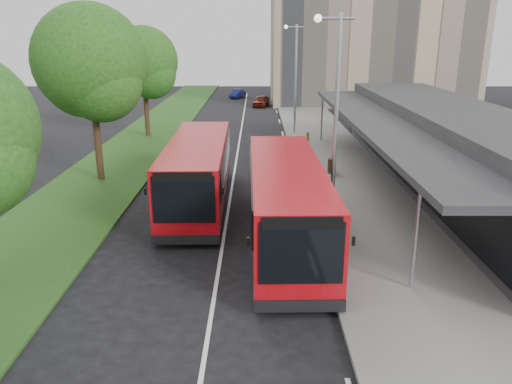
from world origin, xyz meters
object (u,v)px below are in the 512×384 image
at_px(lamp_post_far, 295,72).
at_px(car_far, 238,94).
at_px(bus_second, 198,172).
at_px(tree_far, 144,66).
at_px(lamp_post_near, 334,111).
at_px(bus_main, 286,204).
at_px(litter_bin, 332,166).
at_px(car_near, 261,101).
at_px(bollard, 308,139).
at_px(tree_mid, 91,68).

xyz_separation_m(lamp_post_far, car_far, (-5.20, 23.35, -4.20)).
bearing_deg(bus_second, tree_far, 108.48).
distance_m(lamp_post_near, bus_main, 3.87).
relative_size(tree_far, litter_bin, 10.29).
xyz_separation_m(lamp_post_near, litter_bin, (1.25, 8.01, -4.17)).
bearing_deg(bus_main, car_near, 89.81).
relative_size(car_near, car_far, 1.11).
xyz_separation_m(bus_second, litter_bin, (6.75, 4.83, -0.96)).
distance_m(litter_bin, car_near, 27.98).
bearing_deg(litter_bin, lamp_post_near, -98.90).
distance_m(tree_far, bollard, 13.30).
distance_m(lamp_post_near, litter_bin, 9.12).
relative_size(bus_main, litter_bin, 13.51).
distance_m(litter_bin, bollard, 6.77).
distance_m(tree_mid, tree_far, 12.01).
bearing_deg(lamp_post_near, bus_second, 149.96).
height_order(bus_main, car_far, bus_main).
bearing_deg(car_near, lamp_post_far, -69.47).
height_order(bus_main, bus_second, bus_main).
distance_m(lamp_post_near, car_near, 36.07).
height_order(tree_mid, lamp_post_near, tree_mid).
height_order(bus_second, bollard, bus_second).
bearing_deg(bus_second, lamp_post_near, -31.09).
bearing_deg(car_near, bollard, -69.99).
distance_m(tree_far, litter_bin, 17.24).
bearing_deg(car_far, tree_far, -84.75).
bearing_deg(lamp_post_near, lamp_post_far, 90.00).
xyz_separation_m(tree_far, lamp_post_near, (11.13, -19.05, -0.51)).
height_order(lamp_post_near, litter_bin, lamp_post_near).
height_order(lamp_post_far, bus_main, lamp_post_far).
bearing_deg(tree_mid, lamp_post_far, 49.32).
bearing_deg(litter_bin, bus_main, -108.14).
distance_m(lamp_post_near, lamp_post_far, 20.00).
bearing_deg(lamp_post_near, tree_far, 120.29).
xyz_separation_m(lamp_post_far, bollard, (0.60, -5.25, -4.07)).
xyz_separation_m(lamp_post_near, bus_main, (-1.79, -1.27, -3.18)).
bearing_deg(bus_second, tree_mid, 144.43).
xyz_separation_m(tree_mid, bus_second, (5.63, -3.87, -4.30)).
relative_size(lamp_post_near, car_near, 2.30).
xyz_separation_m(tree_mid, bollard, (11.72, 7.69, -5.16)).
xyz_separation_m(lamp_post_far, litter_bin, (1.25, -11.99, -4.17)).
xyz_separation_m(lamp_post_near, bus_second, (-5.50, 3.18, -3.22)).
xyz_separation_m(tree_mid, car_near, (8.76, 28.70, -5.21)).
distance_m(lamp_post_near, bus_second, 7.12).
relative_size(tree_far, lamp_post_near, 1.01).
height_order(lamp_post_far, bollard, lamp_post_far).
distance_m(lamp_post_far, bus_second, 17.99).
bearing_deg(tree_mid, litter_bin, 4.40).
relative_size(lamp_post_far, car_far, 2.55).
xyz_separation_m(bus_main, litter_bin, (3.04, 9.28, -0.99)).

